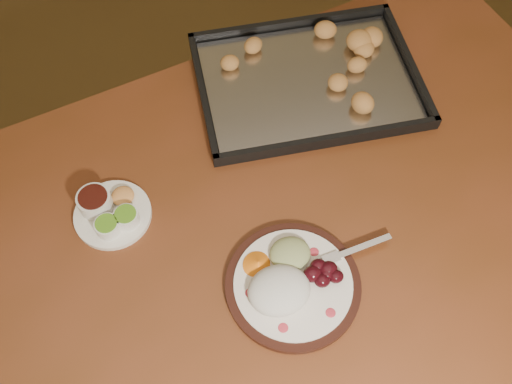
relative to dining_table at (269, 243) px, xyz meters
name	(u,v)px	position (x,y,z in m)	size (l,w,h in m)	color
ground	(219,349)	(-0.15, 0.00, -0.65)	(4.00, 4.00, 0.00)	brown
dining_table	(269,243)	(0.00, 0.00, 0.00)	(1.65, 1.17, 0.75)	brown
dinner_plate	(290,282)	(0.00, -0.13, 0.11)	(0.32, 0.24, 0.06)	black
condiment_saucer	(109,211)	(-0.29, 0.09, 0.12)	(0.15, 0.15, 0.05)	white
baking_tray	(308,80)	(0.18, 0.31, 0.11)	(0.50, 0.38, 0.05)	black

